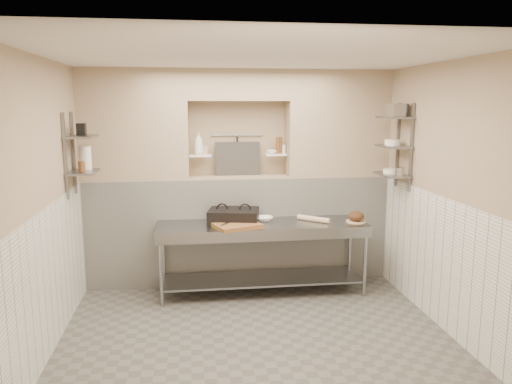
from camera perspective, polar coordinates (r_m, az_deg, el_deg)
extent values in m
cube|color=#494541|center=(5.38, 0.01, -16.59)|extent=(4.00, 3.90, 0.10)
cube|color=silver|center=(4.84, 0.01, 15.84)|extent=(4.00, 3.90, 0.10)
cube|color=tan|center=(5.06, -23.66, -1.75)|extent=(0.10, 3.90, 2.80)
cube|color=tan|center=(5.56, 21.45, -0.62)|extent=(0.10, 3.90, 2.80)
cube|color=tan|center=(6.87, -2.22, 1.96)|extent=(4.00, 0.10, 2.80)
cube|color=tan|center=(3.00, 5.18, -8.63)|extent=(4.00, 0.10, 2.80)
cube|color=white|center=(6.76, -1.97, -4.22)|extent=(4.00, 0.40, 1.40)
cube|color=tan|center=(6.62, -2.01, 1.75)|extent=(1.30, 0.40, 0.02)
cube|color=tan|center=(6.56, -13.75, 7.45)|extent=(1.35, 0.40, 1.40)
cube|color=tan|center=(6.81, 9.21, 7.69)|extent=(1.35, 0.40, 1.40)
cube|color=tan|center=(6.55, -2.08, 12.10)|extent=(1.30, 0.40, 0.40)
cube|color=white|center=(5.22, -22.48, -9.28)|extent=(0.02, 3.90, 1.40)
cube|color=white|center=(5.69, 20.47, -7.58)|extent=(0.02, 3.90, 1.40)
cube|color=white|center=(6.55, -6.39, 4.16)|extent=(0.28, 0.16, 0.02)
cube|color=white|center=(6.65, 2.28, 4.30)|extent=(0.28, 0.16, 0.02)
cylinder|color=gray|center=(6.73, -2.18, 6.51)|extent=(0.70, 0.02, 0.02)
cylinder|color=black|center=(6.72, -2.16, 5.05)|extent=(0.02, 0.02, 0.30)
cube|color=#383330|center=(6.69, -2.11, 3.82)|extent=(0.60, 0.08, 0.45)
cube|color=slate|center=(6.19, -20.12, 4.22)|extent=(0.03, 0.03, 0.95)
cube|color=slate|center=(5.80, -20.95, 3.82)|extent=(0.03, 0.03, 0.95)
cube|color=slate|center=(5.99, -19.15, 2.17)|extent=(0.30, 0.50, 0.02)
cube|color=slate|center=(5.95, -19.36, 5.99)|extent=(0.30, 0.50, 0.03)
cube|color=slate|center=(6.58, 15.86, 5.19)|extent=(0.03, 0.03, 1.05)
cube|color=slate|center=(6.22, 17.32, 4.86)|extent=(0.03, 0.03, 1.05)
cube|color=slate|center=(6.38, 15.31, 1.91)|extent=(0.30, 0.50, 0.02)
cube|color=slate|center=(6.35, 15.46, 5.04)|extent=(0.30, 0.50, 0.02)
cube|color=slate|center=(6.33, 15.60, 8.20)|extent=(0.30, 0.50, 0.03)
cube|color=gray|center=(6.21, 0.73, -3.77)|extent=(2.60, 0.70, 0.04)
cube|color=gray|center=(6.41, 0.72, -9.86)|extent=(2.45, 0.60, 0.03)
cube|color=gray|center=(5.91, 1.20, -5.09)|extent=(2.60, 0.02, 0.12)
cylinder|color=gray|center=(6.01, -10.80, -8.91)|extent=(0.04, 0.04, 0.86)
cylinder|color=gray|center=(6.56, -10.53, -7.28)|extent=(0.04, 0.04, 0.86)
cylinder|color=gray|center=(6.36, 12.34, -7.89)|extent=(0.04, 0.04, 0.86)
cylinder|color=gray|center=(6.88, 10.70, -6.46)|extent=(0.04, 0.04, 0.86)
cube|color=black|center=(6.25, -2.57, -2.99)|extent=(0.69, 0.56, 0.11)
cube|color=black|center=(6.23, -2.57, -2.24)|extent=(0.69, 0.56, 0.06)
cube|color=brown|center=(5.99, -2.13, -3.86)|extent=(0.63, 0.54, 0.05)
cube|color=gray|center=(6.11, -0.19, -3.35)|extent=(0.24, 0.06, 0.01)
cylinder|color=gray|center=(5.97, -3.39, -3.61)|extent=(0.17, 0.21, 0.02)
imported|color=white|center=(6.33, 0.92, -3.07)|extent=(0.24, 0.24, 0.05)
cylinder|color=#D4B58C|center=(6.33, 6.60, -3.07)|extent=(0.38, 0.34, 0.07)
cylinder|color=#D4B58C|center=(6.40, 11.35, -3.32)|extent=(0.25, 0.25, 0.01)
ellipsoid|color=#4C2D19|center=(6.38, 11.37, -2.72)|extent=(0.20, 0.20, 0.12)
imported|color=white|center=(6.51, -6.57, 5.54)|extent=(0.15, 0.15, 0.30)
cube|color=tan|center=(6.57, -5.95, 4.84)|extent=(0.08, 0.08, 0.12)
imported|color=white|center=(6.63, 1.78, 4.60)|extent=(0.15, 0.15, 0.05)
cylinder|color=brown|center=(6.66, 2.78, 5.36)|extent=(0.06, 0.06, 0.22)
cylinder|color=brown|center=(6.63, 2.51, 5.34)|extent=(0.05, 0.05, 0.22)
cylinder|color=white|center=(6.70, 3.13, 4.94)|extent=(0.07, 0.07, 0.11)
cylinder|color=white|center=(6.14, -18.91, 3.74)|extent=(0.13, 0.13, 0.27)
cylinder|color=brown|center=(5.92, -19.29, 2.77)|extent=(0.08, 0.08, 0.12)
cube|color=black|center=(5.98, -19.34, 6.78)|extent=(0.10, 0.10, 0.14)
cylinder|color=white|center=(6.42, 15.15, 2.34)|extent=(0.19, 0.19, 0.06)
cylinder|color=gray|center=(6.18, 16.10, 2.22)|extent=(0.10, 0.10, 0.10)
cylinder|color=white|center=(6.38, 15.35, 5.50)|extent=(0.19, 0.19, 0.07)
cube|color=gray|center=(6.31, 15.71, 9.00)|extent=(0.23, 0.26, 0.15)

